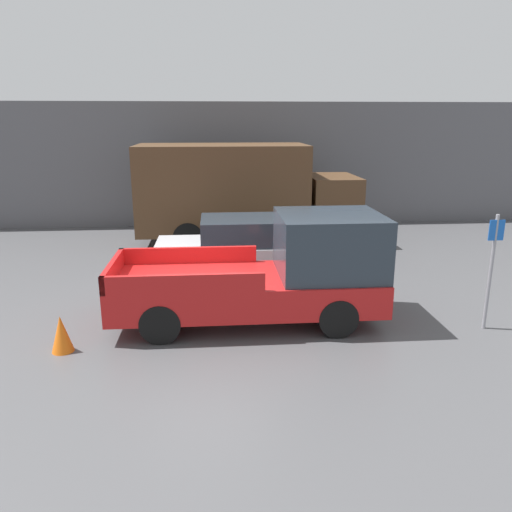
{
  "coord_description": "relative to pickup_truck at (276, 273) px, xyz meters",
  "views": [
    {
      "loc": [
        0.29,
        -9.91,
        4.07
      ],
      "look_at": [
        1.19,
        0.76,
        1.11
      ],
      "focal_mm": 35.0,
      "sensor_mm": 36.0,
      "label": 1
    }
  ],
  "objects": [
    {
      "name": "pickup_truck",
      "position": [
        0.0,
        0.0,
        0.0
      ],
      "size": [
        5.43,
        2.12,
        2.23
      ],
      "color": "red",
      "rests_on": "ground"
    },
    {
      "name": "parking_sign",
      "position": [
        4.12,
        -0.8,
        0.29
      ],
      "size": [
        0.3,
        0.07,
        2.32
      ],
      "color": "gray",
      "rests_on": "ground"
    },
    {
      "name": "delivery_truck",
      "position": [
        -0.4,
        6.88,
        0.73
      ],
      "size": [
        7.25,
        2.6,
        3.26
      ],
      "color": "#4C331E",
      "rests_on": "ground"
    },
    {
      "name": "ground_plane",
      "position": [
        -1.52,
        0.24,
        -1.02
      ],
      "size": [
        60.0,
        60.0,
        0.0
      ],
      "primitive_type": "plane",
      "color": "#4C4C4F"
    },
    {
      "name": "traffic_cone",
      "position": [
        -4.02,
        -1.15,
        -0.68
      ],
      "size": [
        0.39,
        0.39,
        0.68
      ],
      "color": "orange",
      "rests_on": "ground"
    },
    {
      "name": "building_wall",
      "position": [
        -1.52,
        9.88,
        1.32
      ],
      "size": [
        28.0,
        0.15,
        4.69
      ],
      "color": "#56565B",
      "rests_on": "ground"
    },
    {
      "name": "car",
      "position": [
        -0.38,
        3.27,
        -0.23
      ],
      "size": [
        4.76,
        1.95,
        1.54
      ],
      "color": "silver",
      "rests_on": "ground"
    }
  ]
}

